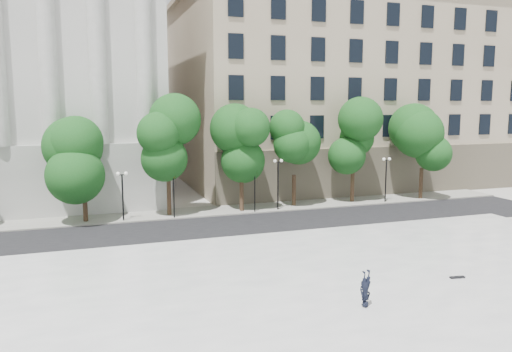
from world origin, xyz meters
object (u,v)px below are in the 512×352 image
object	(u,v)px
traffic_light_west	(173,174)
person_lying	(365,302)
skateboard	(457,277)
traffic_light_east	(255,170)

from	to	relation	value
traffic_light_west	person_lying	bearing A→B (deg)	-77.69
person_lying	skateboard	size ratio (longest dim) A/B	2.08
traffic_light_east	skateboard	xyz separation A→B (m)	(4.18, -19.85, -3.23)
traffic_light_west	person_lying	world-z (taller)	traffic_light_west
person_lying	skateboard	distance (m)	6.60
traffic_light_west	skateboard	world-z (taller)	traffic_light_west
person_lying	skateboard	bearing A→B (deg)	0.71
traffic_light_east	skateboard	world-z (taller)	traffic_light_east
traffic_light_east	traffic_light_west	bearing A→B (deg)	180.00
traffic_light_east	skateboard	distance (m)	20.54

